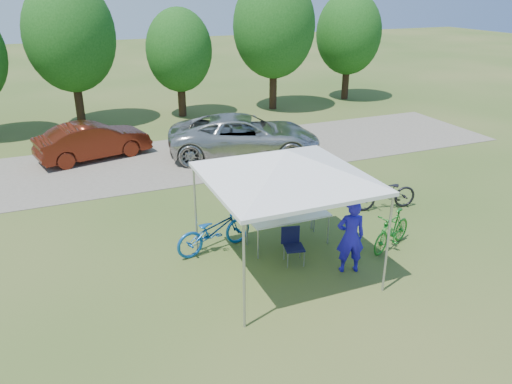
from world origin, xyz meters
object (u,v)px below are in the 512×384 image
cooler (277,211)px  bike_dark (386,193)px  minivan (245,136)px  sedan (93,141)px  folding_chair (292,242)px  bike_green (392,230)px  bike_blue (214,230)px  cyclist (351,236)px  folding_table (288,216)px

cooler → bike_dark: bearing=12.3°
minivan → sedan: size_ratio=1.37×
folding_chair → bike_green: bearing=4.6°
bike_blue → bike_green: bike_blue is taller
folding_chair → bike_green: bike_green is taller
folding_chair → bike_blue: 1.85m
bike_blue → bike_dark: (5.03, 0.37, -0.03)m
cyclist → minivan: (0.75, 8.03, -0.07)m
minivan → bike_green: bearing=-156.0°
folding_chair → bike_blue: (-1.44, 1.16, 0.03)m
bike_dark → folding_table: bearing=-67.6°
folding_table → sedan: size_ratio=0.49×
folding_chair → bike_green: size_ratio=0.53×
cooler → bike_green: size_ratio=0.27×
cyclist → bike_green: 1.57m
cyclist → folding_chair: bearing=-24.5°
bike_green → minivan: bearing=161.0°
bike_green → sedan: sedan is taller
bike_dark → bike_blue: bearing=-76.8°
cyclist → bike_blue: cyclist is taller
cyclist → bike_dark: 3.55m
cooler → sedan: sedan is taller
bike_dark → minivan: size_ratio=0.34×
minivan → folding_chair: bearing=-174.6°
bike_green → bike_dark: 2.22m
folding_chair → minivan: 7.41m
cooler → bike_blue: (-1.40, 0.43, -0.43)m
cyclist → bike_green: cyclist is taller
folding_table → minivan: size_ratio=0.36×
minivan → bike_blue: bearing=171.3°
bike_green → sedan: 10.98m
bike_dark → sedan: size_ratio=0.46×
cooler → bike_dark: cooler is taller
folding_chair → minivan: (1.70, 7.21, 0.28)m
cooler → cyclist: bearing=-57.6°
folding_table → cooler: size_ratio=4.60×
cooler → cyclist: cyclist is taller
folding_table → folding_chair: (-0.24, -0.73, -0.26)m
cyclist → sedan: cyclist is taller
cooler → bike_green: (2.44, -1.08, -0.47)m
folding_table → minivan: (1.46, 6.48, 0.02)m
cyclist → minivan: size_ratio=0.31×
minivan → cyclist: bearing=-166.7°
folding_chair → bike_dark: size_ratio=0.45×
folding_chair → minivan: size_ratio=0.15×
bike_dark → sedan: sedan is taller
folding_table → sedan: sedan is taller
cooler → bike_green: 2.71m
folding_table → cooler: 0.34m
bike_blue → bike_dark: bearing=-98.0°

